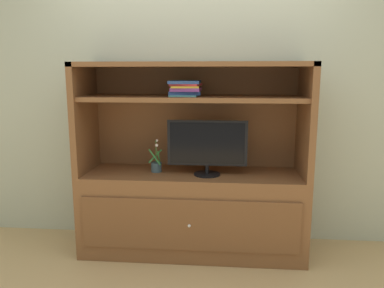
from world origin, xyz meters
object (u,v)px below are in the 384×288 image
tv_monitor (207,146)px  magazine_stack (185,88)px  potted_plant (156,166)px  media_console (193,193)px

tv_monitor → magazine_stack: 0.49m
tv_monitor → potted_plant: size_ratio=2.33×
tv_monitor → potted_plant: (-0.42, 0.06, -0.19)m
tv_monitor → magazine_stack: (-0.18, 0.05, 0.45)m
magazine_stack → media_console: bearing=11.6°
potted_plant → magazine_stack: (0.25, -0.01, 0.64)m
potted_plant → magazine_stack: 0.68m
potted_plant → magazine_stack: size_ratio=0.78×
media_console → magazine_stack: 0.87m
tv_monitor → potted_plant: tv_monitor is taller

